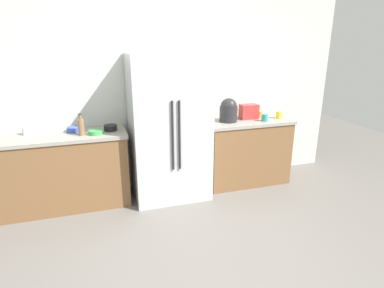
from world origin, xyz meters
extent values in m
plane|color=slate|center=(0.00, 0.00, 0.00)|extent=(10.21, 10.21, 0.00)
cube|color=silver|center=(0.00, 1.83, 1.31)|extent=(5.11, 0.10, 2.61)
cube|color=brown|center=(-1.33, 1.49, 0.43)|extent=(1.58, 0.56, 0.86)
cube|color=gray|center=(-1.33, 1.49, 0.88)|extent=(1.61, 0.59, 0.04)
cube|color=brown|center=(1.11, 1.49, 0.43)|extent=(1.15, 0.56, 0.86)
cube|color=gray|center=(1.11, 1.49, 0.88)|extent=(1.18, 0.59, 0.04)
cube|color=#B7BABF|center=(0.00, 1.41, 0.90)|extent=(0.93, 0.70, 1.80)
cylinder|color=#262628|center=(-0.04, 1.04, 0.90)|extent=(0.02, 0.02, 0.81)
cylinder|color=#262628|center=(0.04, 1.04, 0.90)|extent=(0.02, 0.02, 0.81)
cube|color=red|center=(1.16, 1.54, 1.00)|extent=(0.25, 0.14, 0.20)
cylinder|color=#262628|center=(0.83, 1.48, 1.00)|extent=(0.24, 0.24, 0.20)
sphere|color=#262628|center=(0.83, 1.48, 1.10)|extent=(0.22, 0.22, 0.22)
cylinder|color=brown|center=(-1.02, 1.39, 0.99)|extent=(0.07, 0.07, 0.18)
cylinder|color=brown|center=(-1.02, 1.39, 1.11)|extent=(0.03, 0.03, 0.05)
cylinder|color=#333338|center=(-1.02, 1.39, 1.15)|extent=(0.04, 0.04, 0.02)
cylinder|color=white|center=(-1.63, 1.58, 0.95)|extent=(0.07, 0.07, 0.10)
cylinder|color=teal|center=(1.30, 1.35, 0.95)|extent=(0.09, 0.09, 0.10)
cylinder|color=orange|center=(1.35, 1.59, 0.94)|extent=(0.09, 0.09, 0.08)
cylinder|color=yellow|center=(1.57, 1.44, 0.95)|extent=(0.08, 0.08, 0.09)
cylinder|color=blue|center=(-1.11, 1.58, 0.93)|extent=(0.18, 0.18, 0.05)
cylinder|color=green|center=(-0.87, 1.38, 0.93)|extent=(0.17, 0.17, 0.05)
cylinder|color=black|center=(-0.70, 1.49, 0.94)|extent=(0.16, 0.16, 0.07)
camera|label=1|loc=(-0.86, -2.31, 1.94)|focal=29.74mm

